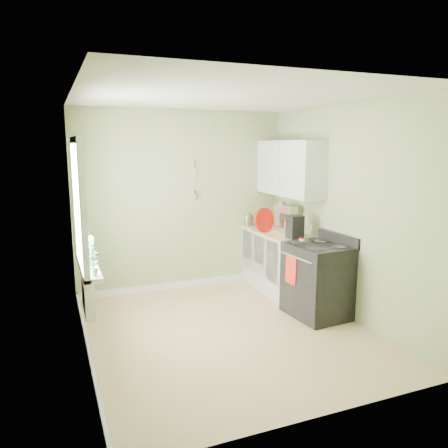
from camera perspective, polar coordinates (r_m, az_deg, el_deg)
name	(u,v)px	position (r m, az deg, el deg)	size (l,w,h in m)	color
floor	(228,333)	(5.33, 0.49, -14.00)	(3.20, 3.60, 0.02)	tan
ceiling	(228,95)	(4.89, 0.54, 16.46)	(3.20, 3.60, 0.02)	white
wall_back	(182,201)	(6.63, -5.48, 3.00)	(3.20, 0.02, 2.70)	#92A06D
wall_left	(79,230)	(4.58, -18.46, -0.74)	(0.02, 3.60, 2.70)	#92A06D
wall_right	(345,212)	(5.74, 15.55, 1.54)	(0.02, 3.60, 2.70)	#92A06D
base_cabinets	(283,264)	(6.57, 7.70, -5.25)	(0.60, 1.60, 0.87)	silver
countertop	(283,234)	(6.46, 7.72, -1.36)	(0.64, 1.60, 0.04)	#CFB97E
upper_cabinets	(289,168)	(6.49, 8.53, 7.22)	(0.35, 1.40, 0.80)	silver
window	(78,206)	(4.84, -18.51, 2.23)	(0.06, 1.14, 1.44)	white
window_sill	(89,267)	(4.98, -17.23, -5.36)	(0.18, 1.14, 0.04)	white
radiator	(88,298)	(5.03, -17.32, -9.16)	(0.12, 0.50, 0.35)	white
wall_utensils	(195,187)	(6.63, -3.77, 4.90)	(0.02, 0.14, 0.58)	#CFB97E
stove	(318,280)	(5.78, 12.19, -7.13)	(0.73, 0.81, 1.07)	black
stand_mixer	(285,219)	(6.51, 8.03, 0.59)	(0.30, 0.40, 0.45)	#B2B2B7
kettle	(248,219)	(6.96, 3.10, 0.60)	(0.21, 0.12, 0.21)	silver
coffee_maker	(295,228)	(6.08, 9.23, -0.48)	(0.19, 0.21, 0.32)	black
red_tray	(264,220)	(6.46, 5.31, 0.52)	(0.37, 0.37, 0.02)	#B71205
jar	(302,241)	(5.80, 10.11, -2.14)	(0.07, 0.07, 0.08)	beige
plant_a	(93,263)	(4.51, -16.72, -4.86)	(0.15, 0.10, 0.28)	#2F622E
plant_b	(89,250)	(4.98, -17.27, -3.25)	(0.17, 0.14, 0.31)	#2F622E
plant_c	(87,245)	(5.20, -17.48, -2.64)	(0.18, 0.18, 0.33)	#2F622E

